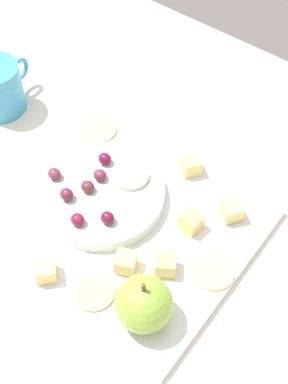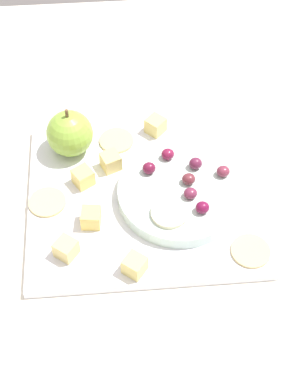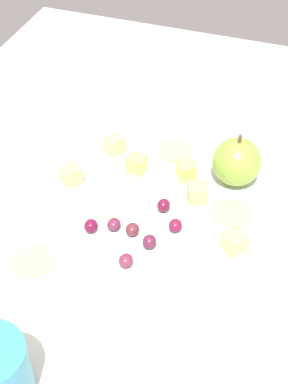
# 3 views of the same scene
# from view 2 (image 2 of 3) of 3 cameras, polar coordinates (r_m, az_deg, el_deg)

# --- Properties ---
(table) EXTENTS (1.19, 0.94, 0.03)m
(table) POSITION_cam_2_polar(r_m,az_deg,el_deg) (0.85, 3.05, 0.83)
(table) COLOR silver
(table) RESTS_ON ground
(platter) EXTENTS (0.33, 0.29, 0.01)m
(platter) POSITION_cam_2_polar(r_m,az_deg,el_deg) (0.81, -0.04, -0.53)
(platter) COLOR white
(platter) RESTS_ON table
(serving_dish) EXTENTS (0.17, 0.17, 0.02)m
(serving_dish) POSITION_cam_2_polar(r_m,az_deg,el_deg) (0.79, 3.59, -0.15)
(serving_dish) COLOR silver
(serving_dish) RESTS_ON platter
(apple_whole) EXTENTS (0.07, 0.07, 0.07)m
(apple_whole) POSITION_cam_2_polar(r_m,az_deg,el_deg) (0.84, -7.53, 5.90)
(apple_whole) COLOR #87B33D
(apple_whole) RESTS_ON platter
(apple_stem) EXTENTS (0.01, 0.01, 0.01)m
(apple_stem) POSITION_cam_2_polar(r_m,az_deg,el_deg) (0.82, -7.83, 7.90)
(apple_stem) COLOR brown
(apple_stem) RESTS_ON apple_whole
(cheese_cube_0) EXTENTS (0.04, 0.04, 0.03)m
(cheese_cube_0) POSITION_cam_2_polar(r_m,az_deg,el_deg) (0.72, -0.95, -7.43)
(cheese_cube_0) COLOR #E6D373
(cheese_cube_0) RESTS_ON platter
(cheese_cube_1) EXTENTS (0.04, 0.04, 0.03)m
(cheese_cube_1) POSITION_cam_2_polar(r_m,az_deg,el_deg) (0.81, -6.19, 1.50)
(cheese_cube_1) COLOR #E8CF69
(cheese_cube_1) RESTS_ON platter
(cheese_cube_2) EXTENTS (0.04, 0.04, 0.03)m
(cheese_cube_2) POSITION_cam_2_polar(r_m,az_deg,el_deg) (0.88, 1.18, 6.76)
(cheese_cube_2) COLOR #E5CE73
(cheese_cube_2) RESTS_ON platter
(cheese_cube_3) EXTENTS (0.04, 0.04, 0.03)m
(cheese_cube_3) POSITION_cam_2_polar(r_m,az_deg,el_deg) (0.74, -7.90, -5.70)
(cheese_cube_3) COLOR #E6CE76
(cheese_cube_3) RESTS_ON platter
(cheese_cube_4) EXTENTS (0.03, 0.03, 0.03)m
(cheese_cube_4) POSITION_cam_2_polar(r_m,az_deg,el_deg) (0.77, -5.38, -2.60)
(cheese_cube_4) COLOR #EBCC67
(cheese_cube_4) RESTS_ON platter
(cheese_cube_5) EXTENTS (0.03, 0.03, 0.03)m
(cheese_cube_5) POSITION_cam_2_polar(r_m,az_deg,el_deg) (0.83, -3.39, 3.11)
(cheese_cube_5) COLOR #E2C372
(cheese_cube_5) RESTS_ON platter
(cracker_0) EXTENTS (0.05, 0.05, 0.00)m
(cracker_0) POSITION_cam_2_polar(r_m,az_deg,el_deg) (0.76, 10.75, -5.89)
(cracker_0) COLOR #D6BA7B
(cracker_0) RESTS_ON platter
(cracker_1) EXTENTS (0.05, 0.05, 0.00)m
(cracker_1) POSITION_cam_2_polar(r_m,az_deg,el_deg) (0.87, -2.81, 5.23)
(cracker_1) COLOR #D7B37B
(cracker_1) RESTS_ON platter
(cracker_2) EXTENTS (0.05, 0.05, 0.00)m
(cracker_2) POSITION_cam_2_polar(r_m,az_deg,el_deg) (0.81, -9.77, -1.02)
(cracker_2) COLOR #DFC37D
(cracker_2) RESTS_ON platter
(grape_0) EXTENTS (0.02, 0.02, 0.02)m
(grape_0) POSITION_cam_2_polar(r_m,az_deg,el_deg) (0.76, 5.94, -1.57)
(grape_0) COLOR maroon
(grape_0) RESTS_ON serving_dish
(grape_1) EXTENTS (0.02, 0.02, 0.02)m
(grape_1) POSITION_cam_2_polar(r_m,az_deg,el_deg) (0.80, 0.51, 2.44)
(grape_1) COLOR maroon
(grape_1) RESTS_ON serving_dish
(grape_2) EXTENTS (0.02, 0.02, 0.02)m
(grape_2) POSITION_cam_2_polar(r_m,az_deg,el_deg) (0.82, 2.42, 3.85)
(grape_2) COLOR maroon
(grape_2) RESTS_ON serving_dish
(grape_3) EXTENTS (0.02, 0.02, 0.02)m
(grape_3) POSITION_cam_2_polar(r_m,az_deg,el_deg) (0.77, 4.72, -0.13)
(grape_3) COLOR maroon
(grape_3) RESTS_ON serving_dish
(grape_4) EXTENTS (0.02, 0.02, 0.02)m
(grape_4) POSITION_cam_2_polar(r_m,az_deg,el_deg) (0.81, 5.24, 2.90)
(grape_4) COLOR #61203C
(grape_4) RESTS_ON serving_dish
(grape_5) EXTENTS (0.02, 0.02, 0.02)m
(grape_5) POSITION_cam_2_polar(r_m,az_deg,el_deg) (0.80, 8.02, 2.09)
(grape_5) COLOR maroon
(grape_5) RESTS_ON serving_dish
(grape_6) EXTENTS (0.02, 0.02, 0.02)m
(grape_6) POSITION_cam_2_polar(r_m,az_deg,el_deg) (0.79, 4.55, 1.32)
(grape_6) COLOR maroon
(grape_6) RESTS_ON serving_dish
(apple_slice_0) EXTENTS (0.05, 0.05, 0.01)m
(apple_slice_0) POSITION_cam_2_polar(r_m,az_deg,el_deg) (0.76, 2.58, -2.15)
(apple_slice_0) COLOR beige
(apple_slice_0) RESTS_ON serving_dish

